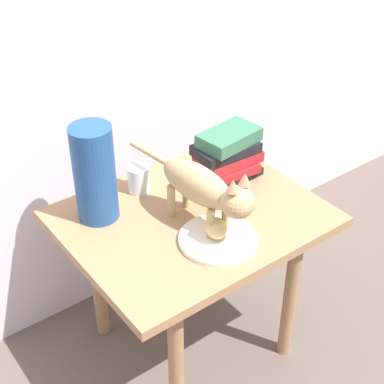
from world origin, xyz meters
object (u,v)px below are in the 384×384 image
object	(u,v)px
bread_roll	(216,228)
plate	(218,239)
candle_jar	(139,180)
book_stack	(228,155)
side_table	(192,235)
green_vase	(95,174)
cat	(204,188)

from	to	relation	value
bread_roll	plate	bearing A→B (deg)	-94.41
candle_jar	book_stack	bearing A→B (deg)	-21.43
side_table	green_vase	distance (m)	0.35
cat	green_vase	distance (m)	0.31
cat	candle_jar	world-z (taller)	cat
cat	green_vase	xyz separation A→B (m)	(-0.21, 0.22, 0.01)
side_table	plate	world-z (taller)	plate
bread_roll	green_vase	world-z (taller)	green_vase
plate	cat	bearing A→B (deg)	82.51
plate	cat	distance (m)	0.15
side_table	bread_roll	size ratio (longest dim) A/B	9.14
side_table	book_stack	bearing A→B (deg)	23.99
cat	plate	bearing A→B (deg)	-97.49
bread_roll	cat	size ratio (longest dim) A/B	0.17
green_vase	candle_jar	world-z (taller)	green_vase
side_table	book_stack	size ratio (longest dim) A/B	3.45
side_table	cat	world-z (taller)	cat
side_table	plate	xyz separation A→B (m)	(-0.02, -0.14, 0.09)
plate	side_table	bearing A→B (deg)	83.35
side_table	cat	size ratio (longest dim) A/B	1.53
green_vase	side_table	bearing A→B (deg)	-35.98
green_vase	candle_jar	distance (m)	0.20
candle_jar	bread_roll	bearing A→B (deg)	-83.14
book_stack	bread_roll	bearing A→B (deg)	-135.24
plate	book_stack	world-z (taller)	book_stack
side_table	green_vase	xyz separation A→B (m)	(-0.22, 0.16, 0.22)
plate	book_stack	size ratio (longest dim) A/B	1.04
green_vase	candle_jar	xyz separation A→B (m)	(0.16, 0.04, -0.11)
side_table	candle_jar	bearing A→B (deg)	105.59
cat	green_vase	size ratio (longest dim) A/B	1.64
side_table	green_vase	world-z (taller)	green_vase
bread_roll	book_stack	distance (m)	0.32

